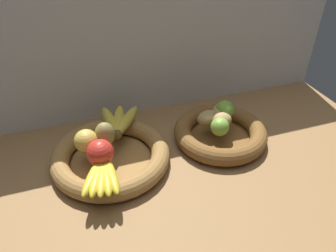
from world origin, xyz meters
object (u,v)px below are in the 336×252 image
at_px(fruit_bowl_right, 220,133).
at_px(potato_large, 222,120).
at_px(banana_bunch_back, 119,121).
at_px(potato_oblong, 207,117).
at_px(fruit_bowl_left, 111,156).
at_px(apple_golden_left, 86,141).
at_px(pear_brown, 105,134).
at_px(potato_back, 221,112).
at_px(banana_bunch_front, 102,174).
at_px(lime_far, 225,110).
at_px(apple_red_front, 100,153).
at_px(lime_near, 220,127).

distance_m(fruit_bowl_right, potato_large, 0.05).
xyz_separation_m(banana_bunch_back, potato_oblong, (0.27, -0.08, 0.01)).
bearing_deg(potato_large, fruit_bowl_left, 180.00).
distance_m(fruit_bowl_left, apple_golden_left, 0.09).
relative_size(fruit_bowl_right, banana_bunch_back, 1.71).
distance_m(pear_brown, potato_back, 0.39).
height_order(banana_bunch_front, lime_far, lime_far).
height_order(apple_red_front, banana_bunch_front, apple_red_front).
xyz_separation_m(banana_bunch_front, lime_far, (0.43, 0.16, 0.02)).
bearing_deg(fruit_bowl_left, pear_brown, 106.72).
xyz_separation_m(banana_bunch_back, lime_far, (0.34, -0.07, 0.01)).
xyz_separation_m(fruit_bowl_left, pear_brown, (-0.01, 0.02, 0.07)).
distance_m(apple_red_front, lime_far, 0.43).
bearing_deg(fruit_bowl_right, apple_red_front, -171.88).
relative_size(pear_brown, potato_large, 1.20).
xyz_separation_m(fruit_bowl_right, apple_red_front, (-0.39, -0.06, 0.07)).
distance_m(fruit_bowl_right, apple_golden_left, 0.43).
xyz_separation_m(fruit_bowl_right, potato_back, (0.02, 0.04, 0.05)).
bearing_deg(banana_bunch_back, apple_red_front, -116.27).
bearing_deg(pear_brown, banana_bunch_front, -102.73).
bearing_deg(apple_red_front, fruit_bowl_left, 60.35).
bearing_deg(lime_far, fruit_bowl_left, -174.29).
bearing_deg(pear_brown, lime_far, 2.27).
distance_m(apple_red_front, potato_oblong, 0.37).
distance_m(apple_red_front, pear_brown, 0.08).
bearing_deg(banana_bunch_front, potato_oblong, 21.73).
distance_m(fruit_bowl_left, potato_oblong, 0.33).
bearing_deg(potato_back, fruit_bowl_right, -114.44).
height_order(apple_golden_left, banana_bunch_back, apple_golden_left).
relative_size(potato_oblong, lime_far, 1.20).
relative_size(potato_oblong, potato_back, 0.95).
relative_size(fruit_bowl_left, apple_golden_left, 5.10).
height_order(fruit_bowl_left, fruit_bowl_right, same).
xyz_separation_m(apple_golden_left, pear_brown, (0.06, 0.01, 0.00)).
distance_m(banana_bunch_front, lime_far, 0.46).
bearing_deg(banana_bunch_back, apple_golden_left, -139.44).
xyz_separation_m(apple_red_front, apple_golden_left, (-0.03, 0.07, -0.00)).
xyz_separation_m(fruit_bowl_right, pear_brown, (-0.37, 0.02, 0.07)).
xyz_separation_m(apple_golden_left, banana_bunch_back, (0.11, 0.10, -0.02)).
bearing_deg(apple_golden_left, banana_bunch_front, -79.65).
height_order(fruit_bowl_right, potato_back, potato_back).
relative_size(banana_bunch_front, potato_large, 2.64).
relative_size(apple_golden_left, lime_near, 1.20).
bearing_deg(potato_back, banana_bunch_back, 169.05).
xyz_separation_m(fruit_bowl_right, lime_near, (-0.03, -0.04, 0.06)).
xyz_separation_m(banana_bunch_front, banana_bunch_back, (0.09, 0.22, 0.00)).
distance_m(pear_brown, lime_near, 0.35).
xyz_separation_m(apple_red_front, potato_oblong, (0.36, 0.08, -0.02)).
height_order(banana_bunch_front, banana_bunch_back, banana_bunch_back).
relative_size(potato_back, lime_far, 1.27).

